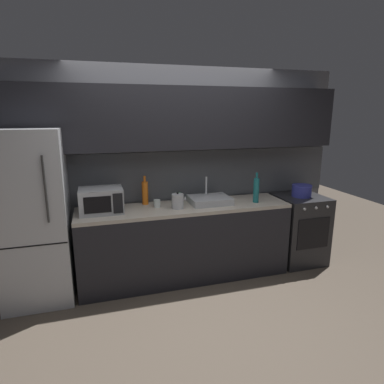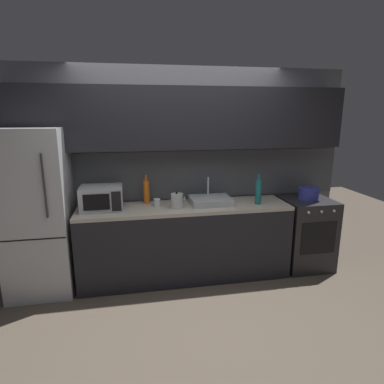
{
  "view_description": "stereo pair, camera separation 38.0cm",
  "coord_description": "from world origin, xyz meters",
  "views": [
    {
      "loc": [
        -0.97,
        -2.64,
        1.96
      ],
      "look_at": [
        0.09,
        0.9,
        1.06
      ],
      "focal_mm": 30.53,
      "sensor_mm": 36.0,
      "label": 1
    },
    {
      "loc": [
        -0.6,
        -2.73,
        1.96
      ],
      "look_at": [
        0.09,
        0.9,
        1.06
      ],
      "focal_mm": 30.53,
      "sensor_mm": 36.0,
      "label": 2
    }
  ],
  "objects": [
    {
      "name": "wine_bottle_teal",
      "position": [
        0.87,
        0.81,
        1.05
      ],
      "size": [
        0.07,
        0.07,
        0.37
      ],
      "color": "#19666B",
      "rests_on": "counter_run"
    },
    {
      "name": "sink_basin",
      "position": [
        0.32,
        0.93,
        0.94
      ],
      "size": [
        0.48,
        0.38,
        0.3
      ],
      "color": "#ADAFB5",
      "rests_on": "counter_run"
    },
    {
      "name": "microwave",
      "position": [
        -0.94,
        0.92,
        1.04
      ],
      "size": [
        0.46,
        0.35,
        0.27
      ],
      "color": "#A8AAAF",
      "rests_on": "counter_run"
    },
    {
      "name": "oven_range",
      "position": [
        1.58,
        0.9,
        0.45
      ],
      "size": [
        0.6,
        0.62,
        0.9
      ],
      "color": "#232326",
      "rests_on": "ground"
    },
    {
      "name": "cooking_pot",
      "position": [
        1.58,
        0.9,
        0.98
      ],
      "size": [
        0.25,
        0.25,
        0.15
      ],
      "color": "#333899",
      "rests_on": "oven_range"
    },
    {
      "name": "mug_clear",
      "position": [
        -0.32,
        0.95,
        0.94
      ],
      "size": [
        0.08,
        0.08,
        0.09
      ],
      "primitive_type": "cylinder",
      "color": "silver",
      "rests_on": "counter_run"
    },
    {
      "name": "back_wall",
      "position": [
        0.0,
        1.2,
        1.55
      ],
      "size": [
        4.22,
        0.44,
        2.5
      ],
      "color": "slate",
      "rests_on": "ground"
    },
    {
      "name": "refrigerator",
      "position": [
        -1.62,
        0.9,
        0.91
      ],
      "size": [
        0.68,
        0.69,
        1.82
      ],
      "color": "#B7BABF",
      "rests_on": "ground"
    },
    {
      "name": "counter_run",
      "position": [
        0.0,
        0.9,
        0.45
      ],
      "size": [
        2.48,
        0.6,
        0.9
      ],
      "color": "black",
      "rests_on": "ground"
    },
    {
      "name": "mug_green",
      "position": [
        -0.02,
        1.11,
        0.95
      ],
      "size": [
        0.08,
        0.08,
        0.11
      ],
      "primitive_type": "cylinder",
      "color": "#1E6B2D",
      "rests_on": "counter_run"
    },
    {
      "name": "wine_bottle_orange",
      "position": [
        -0.43,
        1.11,
        1.04
      ],
      "size": [
        0.07,
        0.07,
        0.34
      ],
      "color": "orange",
      "rests_on": "counter_run"
    },
    {
      "name": "ground_plane",
      "position": [
        0.0,
        0.0,
        0.0
      ],
      "size": [
        10.0,
        10.0,
        0.0
      ],
      "primitive_type": "plane",
      "color": "#4C4238"
    },
    {
      "name": "kettle",
      "position": [
        -0.1,
        0.83,
        0.98
      ],
      "size": [
        0.17,
        0.14,
        0.19
      ],
      "color": "#B7BABF",
      "rests_on": "counter_run"
    }
  ]
}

